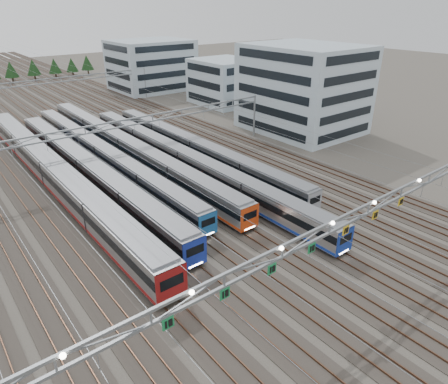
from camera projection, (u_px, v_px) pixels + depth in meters
ground at (320, 297)px, 36.38m from camera, size 400.00×400.00×0.00m
track_bed at (25, 96)px, 106.54m from camera, size 54.00×260.00×5.42m
train_a at (53, 172)px, 57.08m from camera, size 3.15×64.92×4.11m
train_b at (87, 169)px, 58.88m from camera, size 2.81×56.49×3.66m
train_c at (103, 154)px, 64.94m from camera, size 2.55×58.36×3.31m
train_d at (126, 147)px, 67.90m from camera, size 2.70×63.56×3.52m
train_e at (185, 160)px, 62.43m from camera, size 2.62×60.35×3.41m
train_f at (196, 149)px, 67.33m from camera, size 2.60×51.40×3.37m
gantry_near at (330, 231)px, 33.22m from camera, size 56.36×0.61×8.08m
gantry_mid at (121, 130)px, 61.95m from camera, size 56.36×0.36×8.00m
gantry_far at (38, 86)px, 93.80m from camera, size 56.36×0.36×8.00m
depot_bldg_south at (303, 89)px, 80.52m from camera, size 18.00×22.00×16.93m
depot_bldg_mid at (225, 82)px, 103.61m from camera, size 14.00×16.00×11.13m
depot_bldg_north at (151, 65)px, 119.42m from camera, size 22.00×18.00×14.28m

